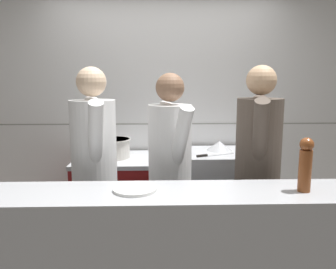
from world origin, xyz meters
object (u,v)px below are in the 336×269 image
Objects in this scene: stock_pot at (113,148)px; plated_dish_main at (135,189)px; oven_range at (121,198)px; chef_head_cook at (94,166)px; mixing_bowl_steel at (219,146)px; chef_line at (258,164)px; chef_sous at (170,168)px; pepper_mill at (305,163)px; chefs_knife at (212,155)px.

stock_pot is 1.26× the size of plated_dish_main.
oven_range is 0.87m from chef_head_cook.
mixing_bowl_steel is 1.55m from plated_dish_main.
mixing_bowl_steel is 1.36m from chef_head_cook.
chef_line reaches higher than mixing_bowl_steel.
chef_line reaches higher than plated_dish_main.
plated_dish_main is at bearing -74.02° from chef_head_cook.
chef_sous is at bearing -125.58° from mixing_bowl_steel.
chef_sous reaches higher than pepper_mill.
oven_range is 0.50× the size of chef_line.
chef_line is at bearing -22.00° from chef_sous.
chefs_knife is 0.60m from chef_line.
pepper_mill is (1.33, -1.31, 0.16)m from stock_pot.
plated_dish_main is 0.16× the size of chef_sous.
oven_range is 1.96m from pepper_mill.
chef_sous is at bearing -14.23° from chef_head_cook.
mixing_bowl_steel is at bearing 4.43° from stock_pot.
plated_dish_main is (0.30, -1.26, -0.00)m from stock_pot.
chef_head_cook is at bearing -146.05° from mixing_bowl_steel.
oven_range is at bearing 6.72° from stock_pot.
mixing_bowl_steel is 0.96× the size of plated_dish_main.
stock_pot is 1.30m from plated_dish_main.
mixing_bowl_steel is at bearing 4.30° from oven_range.
chefs_knife is 0.23× the size of chef_head_cook.
chef_sous is 0.70m from chef_line.
chefs_knife is 1.29m from plated_dish_main.
chef_head_cook is (-0.12, -0.69, 0.53)m from oven_range.
pepper_mill reaches higher than plated_dish_main.
chef_line reaches higher than stock_pot.
stock_pot is 0.97m from chefs_knife.
oven_range is 2.61× the size of pepper_mill.
mixing_bowl_steel is 1.43m from pepper_mill.
chefs_knife is at bearing -114.94° from mixing_bowl_steel.
mixing_bowl_steel is at bearing 100.36° from pepper_mill.
plated_dish_main is (0.24, -1.27, 0.53)m from oven_range.
plated_dish_main is at bearing -79.25° from oven_range.
chef_sous is at bearing -167.13° from chef_line.
chef_head_cook reaches higher than mixing_bowl_steel.
chef_sous is (0.54, -0.67, -0.03)m from stock_pot.
stock_pot is 1.08m from mixing_bowl_steel.
chef_head_cook reaches higher than chefs_knife.
mixing_bowl_steel is at bearing 60.14° from plated_dish_main.
pepper_mill is (0.26, -1.40, 0.17)m from mixing_bowl_steel.
stock_pot is 0.86m from chef_sous.
chef_sous is at bearing -51.10° from stock_pot.
chef_sous reaches higher than chefs_knife.
chef_line is (1.29, -0.02, 0.01)m from chef_head_cook.
oven_range is at bearing -175.70° from mixing_bowl_steel.
pepper_mill reaches higher than chefs_knife.
stock_pot reaches higher than chefs_knife.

